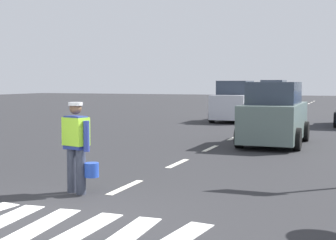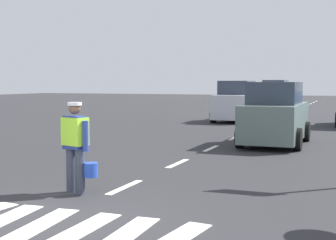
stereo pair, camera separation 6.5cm
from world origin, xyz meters
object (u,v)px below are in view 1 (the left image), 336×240
at_px(road_worker, 77,143).
at_px(car_oncoming_second, 235,103).
at_px(car_oncoming_third, 273,96).
at_px(car_outgoing_ahead, 274,116).

distance_m(road_worker, car_oncoming_second, 17.32).
distance_m(road_worker, car_oncoming_third, 28.64).
xyz_separation_m(car_outgoing_ahead, car_oncoming_third, (-3.17, 20.16, 0.06)).
bearing_deg(car_outgoing_ahead, car_oncoming_second, 110.83).
bearing_deg(car_oncoming_second, car_outgoing_ahead, -69.17).
bearing_deg(car_oncoming_third, road_worker, -88.17).
height_order(road_worker, car_oncoming_third, car_oncoming_third).
bearing_deg(car_oncoming_second, car_oncoming_third, 89.04).
distance_m(road_worker, car_outgoing_ahead, 8.76).
xyz_separation_m(car_oncoming_third, car_oncoming_second, (-0.19, -11.34, -0.03)).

